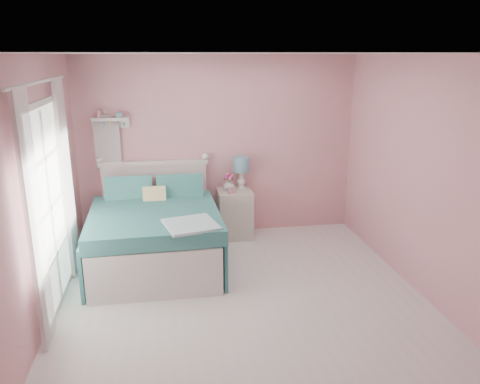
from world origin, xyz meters
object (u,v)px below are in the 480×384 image
object	(u,v)px
bed	(156,234)
nightstand	(235,214)
vase	(229,185)
teacup	(231,191)
table_lamp	(241,167)

from	to	relation	value
bed	nightstand	world-z (taller)	bed
nightstand	vase	world-z (taller)	vase
bed	nightstand	distance (m)	1.35
nightstand	teacup	size ratio (longest dim) A/B	6.87
nightstand	teacup	bearing A→B (deg)	-117.24
bed	vase	bearing A→B (deg)	33.96
teacup	nightstand	bearing A→B (deg)	62.76
vase	teacup	distance (m)	0.16
teacup	vase	bearing A→B (deg)	94.16
bed	vase	world-z (taller)	bed
vase	teacup	bearing A→B (deg)	-85.84
vase	teacup	size ratio (longest dim) A/B	1.70
nightstand	teacup	distance (m)	0.42
nightstand	vase	size ratio (longest dim) A/B	4.05
vase	table_lamp	bearing A→B (deg)	25.08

